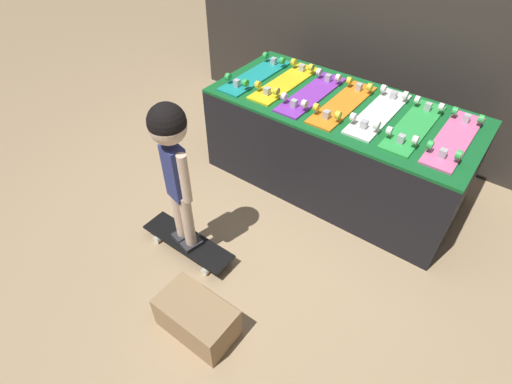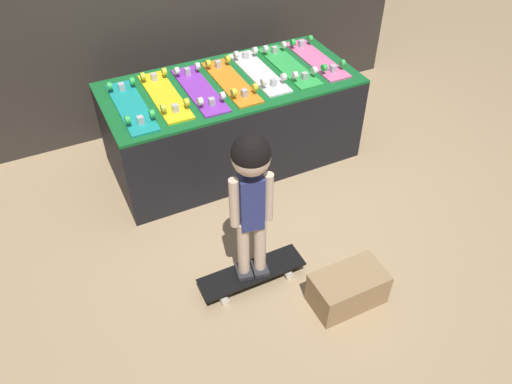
{
  "view_description": "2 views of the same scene",
  "coord_description": "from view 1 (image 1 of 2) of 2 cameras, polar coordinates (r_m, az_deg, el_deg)",
  "views": [
    {
      "loc": [
        0.99,
        -1.79,
        2.1
      ],
      "look_at": [
        -0.16,
        -0.26,
        0.36
      ],
      "focal_mm": 28.0,
      "sensor_mm": 36.0,
      "label": 1
    },
    {
      "loc": [
        -1.26,
        -2.47,
        2.5
      ],
      "look_at": [
        -0.23,
        -0.35,
        0.42
      ],
      "focal_mm": 35.0,
      "sensor_mm": 36.0,
      "label": 2
    }
  ],
  "objects": [
    {
      "name": "skateboard_pink_on_rack",
      "position": [
        2.75,
        26.45,
        6.95
      ],
      "size": [
        0.19,
        0.71,
        0.09
      ],
      "color": "pink",
      "rests_on": "display_rack"
    },
    {
      "name": "skateboard_white_on_rack",
      "position": [
        2.84,
        17.16,
        10.88
      ],
      "size": [
        0.19,
        0.71,
        0.09
      ],
      "color": "white",
      "rests_on": "display_rack"
    },
    {
      "name": "skateboard_orange_on_rack",
      "position": [
        2.89,
        12.34,
        12.32
      ],
      "size": [
        0.19,
        0.71,
        0.09
      ],
      "color": "orange",
      "rests_on": "display_rack"
    },
    {
      "name": "storage_box",
      "position": [
        2.33,
        -8.44,
        -17.34
      ],
      "size": [
        0.44,
        0.25,
        0.22
      ],
      "color": "#A37F56",
      "rests_on": "ground_plane"
    },
    {
      "name": "skateboard_green_on_rack",
      "position": [
        2.78,
        21.69,
        8.91
      ],
      "size": [
        0.19,
        0.71,
        0.09
      ],
      "color": "green",
      "rests_on": "display_rack"
    },
    {
      "name": "ground_plane",
      "position": [
        2.93,
        5.56,
        -3.76
      ],
      "size": [
        16.0,
        16.0,
        0.0
      ],
      "primitive_type": "plane",
      "color": "tan"
    },
    {
      "name": "skateboard_purple_on_rack",
      "position": [
        2.97,
        7.96,
        13.85
      ],
      "size": [
        0.19,
        0.71,
        0.09
      ],
      "color": "purple",
      "rests_on": "display_rack"
    },
    {
      "name": "skateboard_yellow_on_rack",
      "position": [
        3.11,
        4.2,
        15.45
      ],
      "size": [
        0.19,
        0.71,
        0.09
      ],
      "color": "yellow",
      "rests_on": "display_rack"
    },
    {
      "name": "child",
      "position": [
        2.21,
        -11.86,
        5.33
      ],
      "size": [
        0.24,
        0.21,
        1.02
      ],
      "rotation": [
        0.0,
        0.0,
        -0.21
      ],
      "color": "#2D2D33",
      "rests_on": "skateboard_on_floor"
    },
    {
      "name": "skateboard_teal_on_rack",
      "position": [
        3.21,
        0.02,
        16.46
      ],
      "size": [
        0.19,
        0.71,
        0.09
      ],
      "color": "teal",
      "rests_on": "display_rack"
    },
    {
      "name": "skateboard_on_floor",
      "position": [
        2.71,
        -9.71,
        -7.1
      ],
      "size": [
        0.67,
        0.19,
        0.09
      ],
      "color": "black",
      "rests_on": "ground_plane"
    },
    {
      "name": "display_rack",
      "position": [
        3.09,
        11.48,
        6.6
      ],
      "size": [
        1.87,
        0.87,
        0.69
      ],
      "color": "black",
      "rests_on": "ground_plane"
    }
  ]
}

